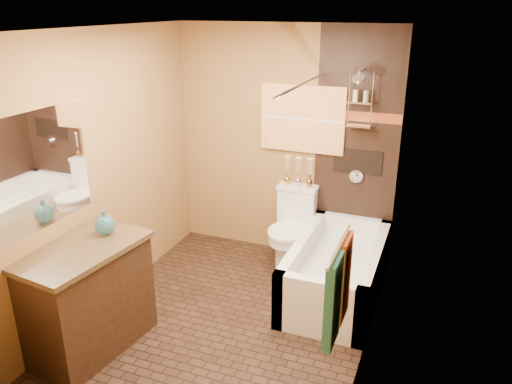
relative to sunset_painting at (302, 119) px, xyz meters
The scene contains 23 objects.
floor 2.15m from the sunset_painting, 97.72° to the right, with size 3.00×3.00×0.00m, color black.
wall_left 2.06m from the sunset_painting, 133.51° to the right, with size 0.02×3.00×2.50m, color olive.
wall_right 1.81m from the sunset_painting, 55.86° to the right, with size 0.02×3.00×2.50m, color olive.
wall_back 0.36m from the sunset_painting, behind, with size 2.40×0.02×2.50m, color olive.
wall_front 3.00m from the sunset_painting, 93.85° to the right, with size 2.40×0.02×2.50m, color olive.
ceiling 1.77m from the sunset_painting, 97.72° to the right, with size 3.00×3.00×0.00m, color silver.
alcove_tile_back 0.65m from the sunset_painting, ahead, with size 0.85×0.01×2.50m, color black.
alcove_tile_right 1.26m from the sunset_painting, 36.27° to the right, with size 0.01×1.50×2.50m, color black.
mosaic_band_back 0.58m from the sunset_painting, ahead, with size 0.85×0.01×0.10m, color maroon.
mosaic_band_right 1.22m from the sunset_painting, 36.55° to the right, with size 0.01×1.50×0.10m, color maroon.
alcove_niche 0.72m from the sunset_painting, ahead, with size 0.50×0.01×0.25m, color black.
shower_fixtures 0.62m from the sunset_painting, ahead, with size 0.24×0.33×1.16m.
curtain_rod 0.89m from the sunset_painting, 74.58° to the right, with size 0.03×0.03×1.55m, color silver.
towel_bar 2.70m from the sunset_painting, 69.38° to the right, with size 0.02×0.02×0.55m, color silver.
towel_teal 2.85m from the sunset_painting, 70.12° to the right, with size 0.05×0.22×0.52m, color #1F675F.
towel_rust 2.61m from the sunset_painting, 68.16° to the right, with size 0.05×0.22×0.52m, color brown.
sunset_painting is the anchor object (origin of this frame).
vanity_mirror 2.61m from the sunset_painting, 122.07° to the right, with size 0.01×1.00×0.90m, color white.
bathtub 1.63m from the sunset_painting, 50.39° to the right, with size 0.80×1.50×0.55m.
toilet 1.16m from the sunset_painting, 90.00° to the right, with size 0.43×0.63×0.84m.
vanity 2.71m from the sunset_painting, 116.92° to the right, with size 0.75×1.10×0.91m.
teal_bottle 2.29m from the sunset_painting, 118.94° to the right, with size 0.16×0.16×0.26m, color #276B77, non-canonical shape.
bud_vases 0.55m from the sunset_painting, 90.00° to the right, with size 0.32×0.07×0.31m.
Camera 1 is at (1.61, -3.46, 2.67)m, focal length 35.00 mm.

